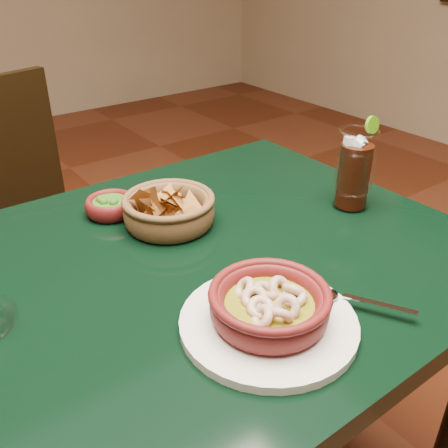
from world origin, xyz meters
TOP-DOWN VIEW (x-y plane):
  - dining_table at (0.00, 0.00)m, footprint 1.20×0.80m
  - dining_chair at (-0.01, 0.71)m, footprint 0.53×0.53m
  - shrimp_plate at (0.07, -0.22)m, footprint 0.31×0.26m
  - chip_basket at (0.12, 0.13)m, footprint 0.21×0.21m
  - guacamole_ramekin at (0.04, 0.24)m, footprint 0.12×0.12m
  - cola_drink at (0.47, -0.03)m, footprint 0.17×0.17m

SIDE VIEW (x-z plane):
  - dining_chair at x=-0.01m, z-range 0.05..0.98m
  - dining_table at x=0.00m, z-range 0.28..1.03m
  - guacamole_ramekin at x=0.04m, z-range 0.75..0.79m
  - shrimp_plate at x=0.07m, z-range 0.74..0.82m
  - chip_basket at x=0.12m, z-range 0.72..0.85m
  - cola_drink at x=0.47m, z-range 0.74..0.93m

